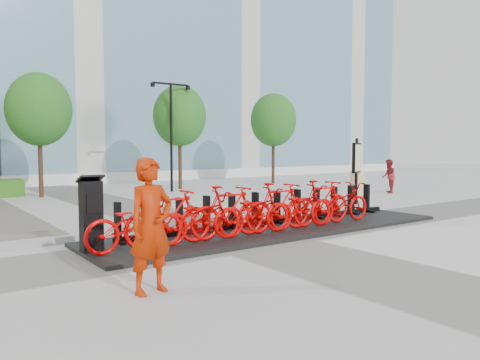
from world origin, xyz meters
TOP-DOWN VIEW (x-y plane):
  - ground at (0.00, 0.00)m, footprint 120.00×120.00m
  - glass_building at (14.00, 26.00)m, footprint 32.00×16.00m
  - tree_1 at (-1.50, 12.00)m, footprint 2.60×2.60m
  - tree_2 at (5.00, 12.00)m, footprint 2.60×2.60m
  - tree_3 at (11.00, 12.00)m, footprint 2.60×2.60m
  - streetlamp at (4.00, 11.00)m, footprint 2.00×0.20m
  - dock_pad at (1.30, 0.30)m, footprint 9.60×2.40m
  - dock_rail_posts at (1.36, 0.77)m, footprint 8.02×0.50m
  - bike_0 at (-2.60, -0.05)m, footprint 1.99×0.69m
  - bike_1 at (-1.88, -0.05)m, footprint 1.93×0.54m
  - bike_2 at (-1.16, -0.05)m, footprint 1.99×0.69m
  - bike_3 at (-0.44, -0.05)m, footprint 1.93×0.54m
  - bike_4 at (0.28, -0.05)m, footprint 1.99×0.69m
  - bike_5 at (1.00, -0.05)m, footprint 1.93×0.54m
  - bike_6 at (1.72, -0.05)m, footprint 1.99×0.69m
  - bike_7 at (2.44, -0.05)m, footprint 1.93×0.54m
  - bike_8 at (3.16, -0.05)m, footprint 1.99×0.69m
  - kiosk at (-3.29, 0.41)m, footprint 0.46×0.39m
  - worker_red at (-3.38, -2.39)m, footprint 0.77×0.57m
  - pedestrian at (11.56, 4.62)m, footprint 0.94×0.92m
  - construction_barrel at (8.56, 3.91)m, footprint 0.60×0.60m
  - map_sign at (7.05, 2.70)m, footprint 0.75×0.42m

SIDE VIEW (x-z plane):
  - ground at x=0.00m, z-range 0.00..0.00m
  - dock_pad at x=1.30m, z-range 0.00..0.08m
  - dock_rail_posts at x=1.36m, z-range 0.08..0.93m
  - construction_barrel at x=8.56m, z-range 0.00..1.11m
  - bike_0 at x=-2.60m, z-range 0.08..1.12m
  - bike_2 at x=-1.16m, z-range 0.08..1.12m
  - bike_4 at x=0.28m, z-range 0.08..1.12m
  - bike_6 at x=1.72m, z-range 0.08..1.12m
  - bike_8 at x=3.16m, z-range 0.08..1.12m
  - bike_1 at x=-1.88m, z-range 0.08..1.24m
  - bike_3 at x=-0.44m, z-range 0.08..1.24m
  - bike_5 at x=1.00m, z-range 0.08..1.24m
  - bike_7 at x=2.44m, z-range 0.08..1.24m
  - pedestrian at x=11.56m, z-range 0.00..1.52m
  - kiosk at x=-3.29m, z-range 0.05..1.52m
  - worker_red at x=-3.38m, z-range 0.00..1.91m
  - map_sign at x=7.05m, z-range 0.38..2.76m
  - streetlamp at x=4.00m, z-range 0.63..5.63m
  - tree_1 at x=-1.50m, z-range 1.04..6.14m
  - tree_2 at x=5.00m, z-range 1.04..6.14m
  - tree_3 at x=11.00m, z-range 1.04..6.14m
  - glass_building at x=14.00m, z-range 0.00..24.00m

